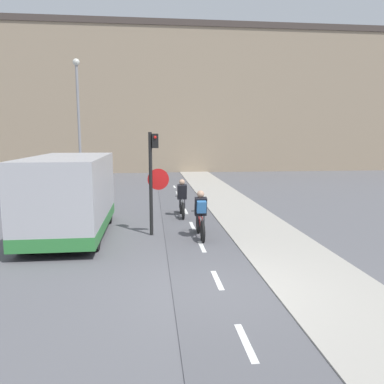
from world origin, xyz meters
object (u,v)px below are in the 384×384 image
Objects in this scene: cyclist_near at (201,215)px; traffic_light_pole at (153,172)px; street_lamp_far at (78,113)px; cyclist_far at (182,200)px; van at (70,197)px.

traffic_light_pole is at bearing 160.14° from cyclist_near.
street_lamp_far is 9.06m from cyclist_far.
traffic_light_pole is 2.72m from van.
traffic_light_pole is 1.89× the size of cyclist_near.
cyclist_far is (-0.32, 3.13, -0.05)m from cyclist_near.
street_lamp_far is 9.64m from van.
traffic_light_pole is 0.46× the size of street_lamp_far.
van is at bearing 175.90° from traffic_light_pole.
van is (-2.61, 0.19, -0.77)m from traffic_light_pole.
street_lamp_far is 4.20× the size of cyclist_far.
traffic_light_pole is 10.28m from street_lamp_far.
cyclist_far is at bearing 33.13° from van.
cyclist_near is at bearing -19.86° from traffic_light_pole.
cyclist_far is at bearing 67.00° from traffic_light_pole.
street_lamp_far is (-3.88, 9.23, 2.32)m from traffic_light_pole.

